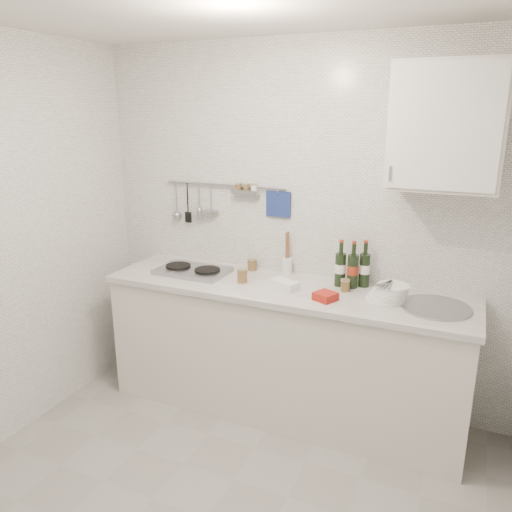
{
  "coord_description": "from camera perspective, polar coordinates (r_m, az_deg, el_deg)",
  "views": [
    {
      "loc": [
        1.09,
        -1.82,
        2.04
      ],
      "look_at": [
        -0.12,
        0.9,
        1.17
      ],
      "focal_mm": 35.0,
      "sensor_mm": 36.0,
      "label": 1
    }
  ],
  "objects": [
    {
      "name": "plate_stack_hob",
      "position": [
        3.59,
        -7.88,
        -1.77
      ],
      "size": [
        0.28,
        0.27,
        0.02
      ],
      "rotation": [
        0.0,
        0.0,
        0.21
      ],
      "color": "#444C9B",
      "rests_on": "counter"
    },
    {
      "name": "strawberry_punnet",
      "position": [
        3.08,
        7.93,
        -4.59
      ],
      "size": [
        0.16,
        0.16,
        0.05
      ],
      "primitive_type": "cube",
      "rotation": [
        0.0,
        0.0,
        -0.43
      ],
      "color": "red",
      "rests_on": "counter"
    },
    {
      "name": "back_wall",
      "position": [
        3.48,
        5.09,
        3.19
      ],
      "size": [
        3.0,
        0.02,
        2.5
      ],
      "primitive_type": "cube",
      "color": "silver",
      "rests_on": "floor"
    },
    {
      "name": "utensil_crock",
      "position": [
        3.53,
        3.55,
        -0.91
      ],
      "size": [
        0.08,
        0.08,
        0.31
      ],
      "rotation": [
        0.0,
        0.0,
        0.15
      ],
      "color": "white",
      "rests_on": "counter"
    },
    {
      "name": "jar_c",
      "position": [
        3.25,
        10.16,
        -3.32
      ],
      "size": [
        0.06,
        0.06,
        0.08
      ],
      "rotation": [
        0.0,
        0.0,
        -0.23
      ],
      "color": "brown",
      "rests_on": "counter"
    },
    {
      "name": "counter",
      "position": [
        3.5,
        3.23,
        -10.99
      ],
      "size": [
        2.44,
        0.64,
        0.96
      ],
      "color": "beige",
      "rests_on": "floor"
    },
    {
      "name": "jar_b",
      "position": [
        3.38,
        10.82,
        -2.69
      ],
      "size": [
        0.06,
        0.06,
        0.07
      ],
      "rotation": [
        0.0,
        0.0,
        0.26
      ],
      "color": "brown",
      "rests_on": "counter"
    },
    {
      "name": "wine_bottles",
      "position": [
        3.31,
        11.0,
        -0.9
      ],
      "size": [
        0.22,
        0.13,
        0.31
      ],
      "rotation": [
        0.0,
        0.0,
        0.33
      ],
      "color": "black",
      "rests_on": "counter"
    },
    {
      "name": "plate_stack_sink",
      "position": [
        3.14,
        14.92,
        -4.13
      ],
      "size": [
        0.26,
        0.24,
        0.11
      ],
      "rotation": [
        0.0,
        0.0,
        -0.26
      ],
      "color": "white",
      "rests_on": "counter"
    },
    {
      "name": "jar_a",
      "position": [
        3.62,
        -0.45,
        -0.92
      ],
      "size": [
        0.07,
        0.07,
        0.09
      ],
      "rotation": [
        0.0,
        0.0,
        -0.26
      ],
      "color": "brown",
      "rests_on": "counter"
    },
    {
      "name": "wall_rail",
      "position": [
        3.65,
        -3.96,
        6.63
      ],
      "size": [
        0.98,
        0.09,
        0.34
      ],
      "color": "#93969B",
      "rests_on": "back_wall"
    },
    {
      "name": "wall_cabinet",
      "position": [
        3.04,
        20.97,
        13.64
      ],
      "size": [
        0.6,
        0.38,
        0.7
      ],
      "color": "beige",
      "rests_on": "back_wall"
    },
    {
      "name": "butter_dish",
      "position": [
        3.25,
        3.28,
        -3.29
      ],
      "size": [
        0.21,
        0.16,
        0.06
      ],
      "primitive_type": "cube",
      "rotation": [
        0.0,
        0.0,
        -0.39
      ],
      "color": "white",
      "rests_on": "counter"
    },
    {
      "name": "jar_d",
      "position": [
        3.36,
        -1.57,
        -2.19
      ],
      "size": [
        0.07,
        0.07,
        0.1
      ],
      "rotation": [
        0.0,
        0.0,
        0.36
      ],
      "color": "brown",
      "rests_on": "counter"
    }
  ]
}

